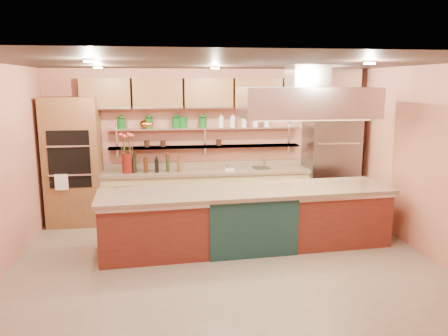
{
  "coord_description": "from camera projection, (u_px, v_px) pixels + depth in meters",
  "views": [
    {
      "loc": [
        -0.82,
        -5.8,
        2.55
      ],
      "look_at": [
        0.11,
        1.0,
        1.2
      ],
      "focal_mm": 35.0,
      "sensor_mm": 36.0,
      "label": 1
    }
  ],
  "objects": [
    {
      "name": "upper_cabinets",
      "position": [
        208.0,
        93.0,
        8.04
      ],
      "size": [
        4.6,
        0.36,
        0.55
      ],
      "primitive_type": "cube",
      "color": "brown",
      "rests_on": "wall_back"
    },
    {
      "name": "copper_kettle",
      "position": [
        145.0,
        124.0,
        8.04
      ],
      "size": [
        0.25,
        0.25,
        0.16
      ],
      "primitive_type": "ellipsoid",
      "rotation": [
        0.0,
        0.0,
        -0.32
      ],
      "color": "#C3652D",
      "rests_on": "wall_shelf_upper"
    },
    {
      "name": "green_canister",
      "position": [
        183.0,
        122.0,
        8.13
      ],
      "size": [
        0.21,
        0.21,
        0.2
      ],
      "primitive_type": "cylinder",
      "rotation": [
        0.0,
        0.0,
        0.33
      ],
      "color": "#114F17",
      "rests_on": "wall_shelf_upper"
    },
    {
      "name": "back_counter",
      "position": [
        207.0,
        194.0,
        8.28
      ],
      "size": [
        3.84,
        0.64,
        0.93
      ],
      "primitive_type": "cube",
      "color": "tan",
      "rests_on": "floor"
    },
    {
      "name": "range_hood",
      "position": [
        306.0,
        102.0,
        6.59
      ],
      "size": [
        2.0,
        1.0,
        0.45
      ],
      "primitive_type": "cube",
      "color": "silver",
      "rests_on": "ceiling"
    },
    {
      "name": "floor",
      "position": [
        226.0,
        264.0,
        6.24
      ],
      "size": [
        6.0,
        5.0,
        0.02
      ],
      "primitive_type": "cube",
      "color": "gray",
      "rests_on": "ground"
    },
    {
      "name": "wall_shelf_upper",
      "position": [
        205.0,
        128.0,
        8.21
      ],
      "size": [
        3.6,
        0.26,
        0.03
      ],
      "primitive_type": "cube",
      "color": "silver",
      "rests_on": "wall_back"
    },
    {
      "name": "wall_shelf_lower",
      "position": [
        206.0,
        147.0,
        8.28
      ],
      "size": [
        3.6,
        0.26,
        0.03
      ],
      "primitive_type": "cube",
      "color": "silver",
      "rests_on": "wall_back"
    },
    {
      "name": "ceiling",
      "position": [
        226.0,
        63.0,
        5.7
      ],
      "size": [
        6.0,
        5.0,
        0.02
      ],
      "primitive_type": "cube",
      "color": "black",
      "rests_on": "wall_back"
    },
    {
      "name": "bar_faucet",
      "position": [
        264.0,
        162.0,
        8.37
      ],
      "size": [
        0.03,
        0.03,
        0.22
      ],
      "primitive_type": "cylinder",
      "rotation": [
        0.0,
        0.0,
        0.2
      ],
      "color": "white",
      "rests_on": "back_counter"
    },
    {
      "name": "wall_front",
      "position": [
        269.0,
        226.0,
        3.54
      ],
      "size": [
        6.0,
        0.04,
        2.8
      ],
      "primitive_type": "cube",
      "color": "tan",
      "rests_on": "floor"
    },
    {
      "name": "oil_bottle_cluster",
      "position": [
        157.0,
        164.0,
        7.99
      ],
      "size": [
        0.95,
        0.47,
        0.3
      ],
      "primitive_type": "cube",
      "rotation": [
        0.0,
        0.0,
        -0.24
      ],
      "color": "black",
      "rests_on": "back_counter"
    },
    {
      "name": "kitchen_scale",
      "position": [
        229.0,
        168.0,
        8.19
      ],
      "size": [
        0.18,
        0.14,
        0.09
      ],
      "primitive_type": "cube",
      "rotation": [
        0.0,
        0.0,
        -0.12
      ],
      "color": "white",
      "rests_on": "back_counter"
    },
    {
      "name": "oven_stack",
      "position": [
        73.0,
        162.0,
        7.81
      ],
      "size": [
        0.95,
        0.64,
        2.3
      ],
      "primitive_type": "cube",
      "color": "brown",
      "rests_on": "floor"
    },
    {
      "name": "island",
      "position": [
        247.0,
        218.0,
        6.81
      ],
      "size": [
        4.49,
        1.23,
        0.93
      ],
      "primitive_type": "cube",
      "rotation": [
        0.0,
        0.0,
        0.06
      ],
      "color": "maroon",
      "rests_on": "floor"
    },
    {
      "name": "wall_right",
      "position": [
        429.0,
        162.0,
        6.37
      ],
      "size": [
        0.04,
        5.0,
        2.8
      ],
      "primitive_type": "cube",
      "color": "tan",
      "rests_on": "floor"
    },
    {
      "name": "refrigerator",
      "position": [
        330.0,
        161.0,
        8.43
      ],
      "size": [
        0.95,
        0.72,
        2.1
      ],
      "primitive_type": "cube",
      "color": "slate",
      "rests_on": "floor"
    },
    {
      "name": "flower_vase",
      "position": [
        128.0,
        163.0,
        7.92
      ],
      "size": [
        0.22,
        0.22,
        0.35
      ],
      "primitive_type": "cylinder",
      "rotation": [
        0.0,
        0.0,
        -0.14
      ],
      "color": "#61140E",
      "rests_on": "back_counter"
    },
    {
      "name": "ceiling_downlights",
      "position": [
        224.0,
        66.0,
        5.9
      ],
      "size": [
        4.0,
        2.8,
        0.02
      ],
      "primitive_type": "cube",
      "color": "#FFE5A5",
      "rests_on": "ceiling"
    },
    {
      "name": "wall_back",
      "position": [
        208.0,
        143.0,
        8.4
      ],
      "size": [
        6.0,
        0.04,
        2.8
      ],
      "primitive_type": "cube",
      "color": "tan",
      "rests_on": "floor"
    }
  ]
}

